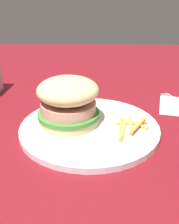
% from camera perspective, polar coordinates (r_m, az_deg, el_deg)
% --- Properties ---
extents(ground_plane, '(1.60, 1.60, 0.00)m').
position_cam_1_polar(ground_plane, '(0.55, -1.50, -4.49)').
color(ground_plane, maroon).
extents(plate, '(0.28, 0.28, 0.01)m').
position_cam_1_polar(plate, '(0.56, -0.00, -3.34)').
color(plate, silver).
rests_on(plate, ground_plane).
extents(sandwich, '(0.12, 0.12, 0.09)m').
position_cam_1_polar(sandwich, '(0.55, -4.37, 2.29)').
color(sandwich, tan).
rests_on(sandwich, plate).
extents(fries_pile, '(0.11, 0.06, 0.01)m').
position_cam_1_polar(fries_pile, '(0.55, 8.27, -2.78)').
color(fries_pile, '#E5B251').
rests_on(fries_pile, plate).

